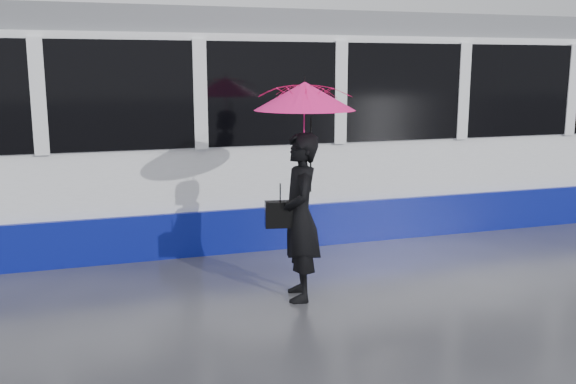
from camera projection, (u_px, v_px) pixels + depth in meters
name	position (u px, v px, depth m)	size (l,w,h in m)	color
ground	(188.00, 288.00, 7.56)	(90.00, 90.00, 0.00)	#2B2A2F
rails	(162.00, 235.00, 9.89)	(34.00, 1.51, 0.02)	#3F3D38
woman	(300.00, 217.00, 7.06)	(0.68, 0.45, 1.86)	black
umbrella	(305.00, 116.00, 6.87)	(1.28, 1.28, 1.26)	#FE1571
handbag	(280.00, 214.00, 7.01)	(0.35, 0.21, 0.47)	black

